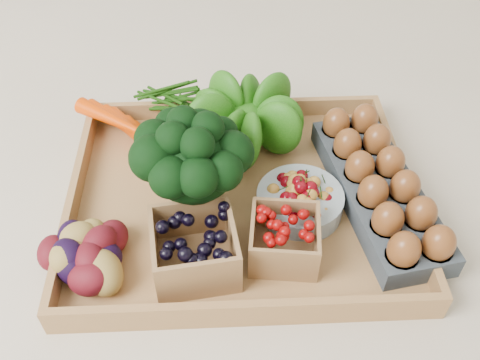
{
  "coord_description": "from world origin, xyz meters",
  "views": [
    {
      "loc": [
        -0.03,
        -0.59,
        0.67
      ],
      "look_at": [
        0.0,
        0.0,
        0.06
      ],
      "focal_mm": 40.0,
      "sensor_mm": 36.0,
      "label": 1
    }
  ],
  "objects_px": {
    "cherry_bowl": "(300,202)",
    "tray": "(240,202)",
    "broccoli": "(194,180)",
    "egg_carton": "(378,192)"
  },
  "relations": [
    {
      "from": "cherry_bowl",
      "to": "tray",
      "type": "bearing_deg",
      "value": 163.63
    },
    {
      "from": "cherry_bowl",
      "to": "broccoli",
      "type": "bearing_deg",
      "value": 177.1
    },
    {
      "from": "broccoli",
      "to": "egg_carton",
      "type": "height_order",
      "value": "broccoli"
    },
    {
      "from": "tray",
      "to": "broccoli",
      "type": "distance_m",
      "value": 0.11
    },
    {
      "from": "tray",
      "to": "cherry_bowl",
      "type": "relative_size",
      "value": 3.96
    },
    {
      "from": "egg_carton",
      "to": "broccoli",
      "type": "bearing_deg",
      "value": 171.62
    },
    {
      "from": "tray",
      "to": "cherry_bowl",
      "type": "xyz_separation_m",
      "value": [
        0.09,
        -0.03,
        0.03
      ]
    },
    {
      "from": "broccoli",
      "to": "tray",
      "type": "bearing_deg",
      "value": 15.18
    },
    {
      "from": "tray",
      "to": "broccoli",
      "type": "bearing_deg",
      "value": -164.82
    },
    {
      "from": "egg_carton",
      "to": "cherry_bowl",
      "type": "bearing_deg",
      "value": 177.16
    }
  ]
}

